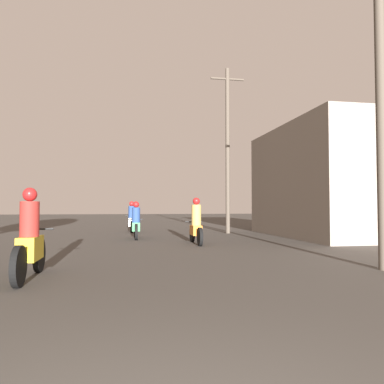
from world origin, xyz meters
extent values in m
cylinder|color=black|center=(-1.70, 6.33, 0.33)|extent=(0.10, 0.66, 0.66)
cylinder|color=black|center=(-1.70, 4.93, 0.33)|extent=(0.10, 0.66, 0.66)
cube|color=gold|center=(-1.70, 5.63, 0.53)|extent=(0.30, 0.75, 0.41)
cylinder|color=black|center=(-1.70, 6.09, 0.84)|extent=(0.60, 0.04, 0.04)
cylinder|color=maroon|center=(-1.70, 5.56, 1.04)|extent=(0.32, 0.32, 0.61)
sphere|color=#A51919|center=(-1.70, 5.56, 1.47)|extent=(0.24, 0.24, 0.24)
cylinder|color=black|center=(2.25, 11.81, 0.29)|extent=(0.10, 0.59, 0.59)
cylinder|color=black|center=(2.25, 10.40, 0.29)|extent=(0.10, 0.59, 0.59)
cube|color=orange|center=(2.25, 11.10, 0.46)|extent=(0.30, 0.72, 0.33)
cylinder|color=black|center=(2.25, 11.56, 0.72)|extent=(0.60, 0.04, 0.04)
cylinder|color=#B28E47|center=(2.25, 11.03, 0.97)|extent=(0.32, 0.32, 0.69)
sphere|color=#A51919|center=(2.25, 11.03, 1.43)|extent=(0.24, 0.24, 0.24)
cylinder|color=black|center=(0.31, 14.13, 0.30)|extent=(0.10, 0.60, 0.60)
cylinder|color=black|center=(0.31, 12.86, 0.30)|extent=(0.10, 0.60, 0.60)
cube|color=#1E6B33|center=(0.31, 13.49, 0.47)|extent=(0.30, 0.72, 0.33)
cylinder|color=black|center=(0.31, 13.91, 0.74)|extent=(0.60, 0.04, 0.04)
cylinder|color=navy|center=(0.31, 13.42, 0.92)|extent=(0.32, 0.32, 0.58)
sphere|color=#A51919|center=(0.31, 13.42, 1.33)|extent=(0.24, 0.24, 0.24)
cylinder|color=black|center=(0.20, 18.01, 0.28)|extent=(0.10, 0.56, 0.56)
cylinder|color=black|center=(0.20, 16.56, 0.28)|extent=(0.10, 0.56, 0.56)
cube|color=silver|center=(0.20, 17.28, 0.49)|extent=(0.30, 0.79, 0.41)
cylinder|color=black|center=(0.20, 17.76, 0.79)|extent=(0.60, 0.04, 0.04)
cylinder|color=navy|center=(0.20, 17.21, 0.98)|extent=(0.32, 0.32, 0.57)
sphere|color=#A51919|center=(0.20, 17.21, 1.39)|extent=(0.24, 0.24, 0.24)
cube|color=gray|center=(8.86, 13.29, 2.31)|extent=(5.21, 7.45, 4.62)
cylinder|color=#4C4238|center=(4.99, 5.41, 3.28)|extent=(0.20, 0.20, 6.56)
cylinder|color=#4C4238|center=(4.62, 15.67, 3.90)|extent=(0.20, 0.20, 7.80)
cylinder|color=#4C4238|center=(4.62, 15.67, 7.30)|extent=(1.60, 0.10, 0.10)
camera|label=1|loc=(-0.06, -1.28, 1.26)|focal=35.00mm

